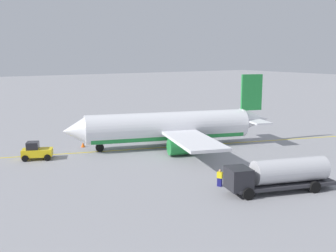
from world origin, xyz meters
The scene contains 7 objects.
ground_plane centered at (0.00, 0.00, 0.00)m, with size 400.00×400.00×0.00m, color #939399.
airplane centered at (-0.43, 0.13, 2.79)m, with size 29.37×27.45×9.94m.
fuel_tanker centered at (1.33, 21.44, 1.73)m, with size 11.01×5.50×3.15m.
pushback_tug centered at (17.24, -3.22, 1.01)m, with size 4.10×3.46×2.20m.
refueling_worker centered at (5.05, 17.17, 0.82)m, with size 0.57×0.63×1.71m.
safety_cone_nose centered at (9.93, -6.51, 0.34)m, with size 0.61×0.61×0.68m, color #F2590F.
taxi_line_marking centered at (0.00, 0.00, 0.01)m, with size 84.59×0.30×0.01m, color yellow.
Camera 1 is at (30.38, 46.99, 12.85)m, focal length 44.00 mm.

